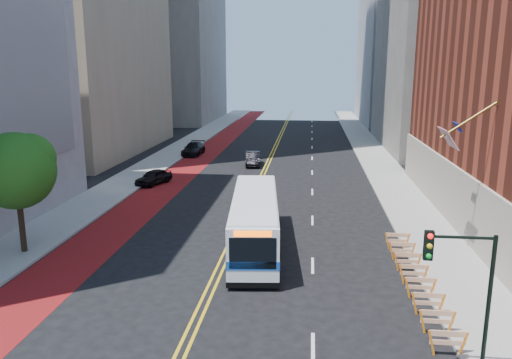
{
  "coord_description": "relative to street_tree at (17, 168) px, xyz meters",
  "views": [
    {
      "loc": [
        4.5,
        -18.86,
        10.23
      ],
      "look_at": [
        1.57,
        8.0,
        4.13
      ],
      "focal_mm": 35.0,
      "sensor_mm": 36.0,
      "label": 1
    }
  ],
  "objects": [
    {
      "name": "car_c",
      "position": [
        1.94,
        32.77,
        -4.19
      ],
      "size": [
        2.14,
        5.03,
        1.45
      ],
      "primitive_type": "imported",
      "rotation": [
        0.0,
        0.0,
        -0.02
      ],
      "color": "black",
      "rests_on": "ground"
    },
    {
      "name": "center_line_outer",
      "position": [
        11.42,
        23.96,
        -4.91
      ],
      "size": [
        0.14,
        140.0,
        0.01
      ],
      "primitive_type": "cube",
      "color": "gold",
      "rests_on": "ground"
    },
    {
      "name": "sidewalk_left",
      "position": [
        -0.76,
        23.96,
        -4.84
      ],
      "size": [
        4.0,
        140.0,
        0.15
      ],
      "primitive_type": "cube",
      "color": "gray",
      "rests_on": "ground"
    },
    {
      "name": "center_line_inner",
      "position": [
        11.06,
        23.96,
        -4.91
      ],
      "size": [
        0.14,
        140.0,
        0.01
      ],
      "primitive_type": "cube",
      "color": "gold",
      "rests_on": "ground"
    },
    {
      "name": "lane_dashes",
      "position": [
        16.04,
        31.96,
        -4.9
      ],
      "size": [
        0.14,
        98.2,
        0.01
      ],
      "color": "silver",
      "rests_on": "ground"
    },
    {
      "name": "ground",
      "position": [
        11.24,
        -6.04,
        -4.91
      ],
      "size": [
        160.0,
        160.0,
        0.0
      ],
      "primitive_type": "plane",
      "color": "black",
      "rests_on": "ground"
    },
    {
      "name": "traffic_signal",
      "position": [
        20.66,
        -9.55,
        -1.19
      ],
      "size": [
        2.21,
        0.34,
        5.07
      ],
      "color": "black",
      "rests_on": "sidewalk_right"
    },
    {
      "name": "car_a",
      "position": [
        1.94,
        17.29,
        -4.25
      ],
      "size": [
        2.86,
        4.18,
        1.32
      ],
      "primitive_type": "imported",
      "rotation": [
        0.0,
        0.0,
        -0.37
      ],
      "color": "black",
      "rests_on": "ground"
    },
    {
      "name": "sidewalk_right",
      "position": [
        23.24,
        23.96,
        -4.84
      ],
      "size": [
        4.0,
        140.0,
        0.15
      ],
      "primitive_type": "cube",
      "color": "gray",
      "rests_on": "ground"
    },
    {
      "name": "bus_lane_paint",
      "position": [
        3.14,
        23.96,
        -4.91
      ],
      "size": [
        3.6,
        140.0,
        0.01
      ],
      "primitive_type": "cube",
      "color": "maroon",
      "rests_on": "ground"
    },
    {
      "name": "car_b",
      "position": [
        9.74,
        27.0,
        -4.2
      ],
      "size": [
        1.98,
        4.46,
        1.42
      ],
      "primitive_type": "imported",
      "rotation": [
        0.0,
        0.0,
        0.11
      ],
      "color": "black",
      "rests_on": "ground"
    },
    {
      "name": "transit_bus",
      "position": [
        12.72,
        2.26,
        -3.27
      ],
      "size": [
        3.58,
        11.64,
        3.15
      ],
      "rotation": [
        0.0,
        0.0,
        0.09
      ],
      "color": "silver",
      "rests_on": "ground"
    },
    {
      "name": "street_tree",
      "position": [
        0.0,
        0.0,
        0.0
      ],
      "size": [
        4.2,
        4.2,
        6.7
      ],
      "color": "black",
      "rests_on": "sidewalk_left"
    },
    {
      "name": "construction_barriers",
      "position": [
        20.84,
        -2.62,
        -4.24
      ],
      "size": [
        1.42,
        10.91,
        1.0
      ],
      "color": "orange",
      "rests_on": "ground"
    }
  ]
}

